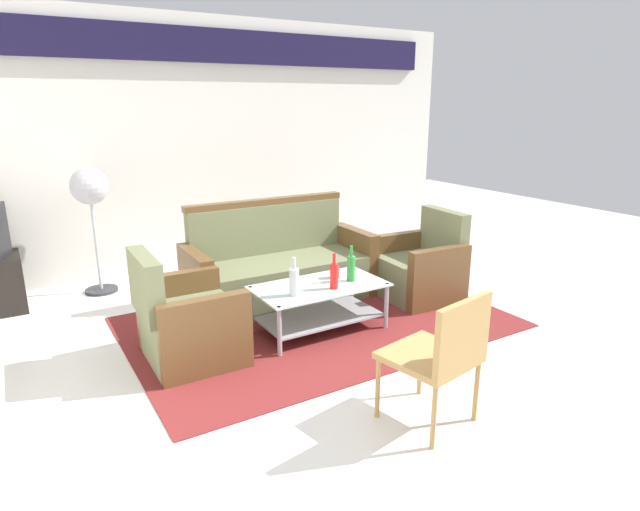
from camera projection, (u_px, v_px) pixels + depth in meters
ground_plane at (365, 357)px, 4.09m from camera, size 14.00×14.00×0.00m
wall_back at (213, 138)px, 6.19m from camera, size 6.52×0.19×2.80m
rug at (318, 322)px, 4.73m from camera, size 3.21×2.13×0.01m
couch at (279, 270)px, 5.17m from camera, size 1.81×0.77×0.96m
armchair_left at (187, 324)px, 3.99m from camera, size 0.71×0.77×0.85m
armchair_right at (420, 270)px, 5.27m from camera, size 0.74×0.80×0.85m
coffee_table at (319, 301)px, 4.49m from camera, size 1.10×0.60×0.40m
bottle_red at (334, 275)px, 4.34m from camera, size 0.07×0.07×0.30m
bottle_clear at (294, 281)px, 4.19m from camera, size 0.08×0.08×0.31m
bottle_green at (351, 268)px, 4.53m from camera, size 0.07×0.07×0.31m
cup at (335, 272)px, 4.63m from camera, size 0.08×0.08×0.10m
pedestal_fan at (90, 194)px, 5.22m from camera, size 0.36×0.36×1.27m
wicker_chair at (442, 350)px, 3.10m from camera, size 0.56×0.56×0.84m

